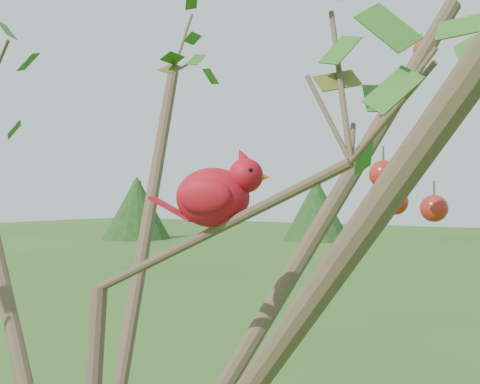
{
  "coord_description": "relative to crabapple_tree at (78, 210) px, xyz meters",
  "views": [
    {
      "loc": [
        0.92,
        -0.8,
        2.15
      ],
      "look_at": [
        0.32,
        0.09,
        2.16
      ],
      "focal_mm": 45.0,
      "sensor_mm": 36.0,
      "label": 1
    }
  ],
  "objects": [
    {
      "name": "cardinal",
      "position": [
        0.25,
        0.1,
        0.03
      ],
      "size": [
        0.22,
        0.15,
        0.16
      ],
      "rotation": [
        0.0,
        0.0,
        0.4
      ],
      "color": "#A70E18",
      "rests_on": "ground"
    },
    {
      "name": "crabapple_tree",
      "position": [
        0.0,
        0.0,
        0.0
      ],
      "size": [
        2.35,
        2.05,
        2.95
      ],
      "color": "#473526",
      "rests_on": "ground"
    }
  ]
}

